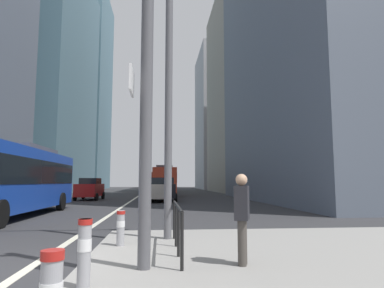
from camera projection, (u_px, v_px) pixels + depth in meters
The scene contains 20 objects.
ground_plane at pixel (128, 203), 25.87m from camera, with size 160.00×160.00×0.00m, color #303033.
median_island at pixel (345, 275), 5.61m from camera, with size 9.00×10.00×0.15m, color gray.
lane_centre_line at pixel (137, 197), 35.77m from camera, with size 0.20×80.00×0.01m, color beige.
office_tower_left_mid at pixel (45, 75), 53.63m from camera, with size 11.80×24.77×36.95m, color slate.
office_tower_left_far at pixel (84, 90), 80.49m from camera, with size 10.73×18.59×46.70m, color slate.
office_tower_right_near at pixel (324, 13), 30.34m from camera, with size 13.41×25.86×33.44m, color slate.
office_tower_right_mid at pixel (250, 95), 55.79m from camera, with size 11.66×18.72×31.88m, color gray.
office_tower_right_far at pixel (223, 120), 79.28m from camera, with size 11.49×17.94×31.97m, color #9E9EA3.
city_bus_blue_oncoming at pixel (12, 177), 15.49m from camera, with size 2.72×11.65×3.40m.
city_bus_red_receding at pixel (163, 180), 39.58m from camera, with size 2.80×11.15×3.40m.
city_bus_red_distant at pixel (159, 180), 56.84m from camera, with size 2.71×10.77×3.40m.
car_oncoming_mid at pixel (90, 189), 30.43m from camera, with size 2.11×4.49×1.94m.
car_receding_near at pixel (165, 189), 28.35m from camera, with size 2.15×4.57×1.94m.
car_receding_far at pixel (157, 189), 27.50m from camera, with size 2.04×4.59×1.94m.
traffic_signal_gantry at pixel (7, 35), 5.90m from camera, with size 7.17×0.65×6.00m.
street_lamp_post at pixel (169, 48), 9.28m from camera, with size 5.50×0.32×8.00m.
bollard_right at pixel (84, 250), 4.71m from camera, with size 0.20×0.20×0.94m.
bollard_back at pixel (121, 226), 7.80m from camera, with size 0.20×0.20×0.80m.
pedestrian_railing at pixel (177, 218), 7.23m from camera, with size 0.06×3.24×0.98m.
pedestrian_waiting at pixel (242, 214), 6.07m from camera, with size 0.36×0.44×1.61m.
Camera 1 is at (2.43, -6.56, 1.62)m, focal length 31.58 mm.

